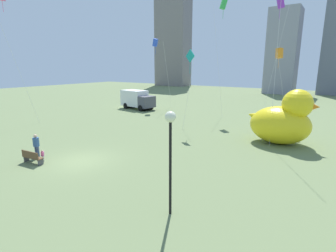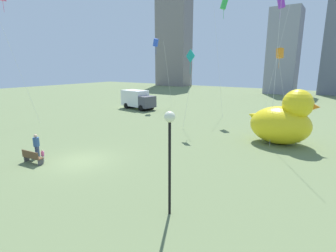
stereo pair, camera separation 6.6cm
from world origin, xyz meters
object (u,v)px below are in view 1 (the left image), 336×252
object	(u,v)px
person_adult	(36,145)
box_truck	(137,100)
lamppost	(170,137)
kite_orange	(279,54)
park_bench	(32,157)
kite_purple	(281,4)
giant_inflatable_duck	(283,121)
kite_blue	(155,43)
kite_green	(223,5)
person_child	(43,155)
kite_teal	(190,59)

from	to	relation	value
person_adult	box_truck	bearing A→B (deg)	111.43
lamppost	kite_orange	size ratio (longest dim) A/B	0.55
park_bench	kite_purple	bearing A→B (deg)	67.00
person_adult	giant_inflatable_duck	bearing A→B (deg)	43.81
person_adult	giant_inflatable_duck	world-z (taller)	giant_inflatable_duck
kite_orange	kite_blue	size ratio (longest dim) A/B	0.81
giant_inflatable_duck	kite_green	distance (m)	18.12
person_child	lamppost	size ratio (longest dim) A/B	0.18
giant_inflatable_duck	lamppost	bearing A→B (deg)	-97.97
kite_teal	kite_blue	xyz separation A→B (m)	(-11.55, 10.07, 2.71)
person_child	kite_blue	size ratio (longest dim) A/B	0.08
park_bench	person_child	xyz separation A→B (m)	(0.27, 0.61, -0.01)
box_truck	park_bench	bearing A→B (deg)	-67.37
park_bench	kite_blue	distance (m)	26.99
person_child	person_adult	bearing A→B (deg)	166.93
giant_inflatable_duck	box_truck	bearing A→B (deg)	161.59
person_adult	kite_blue	size ratio (longest dim) A/B	0.16
giant_inflatable_duck	lamppost	xyz separation A→B (m)	(-2.00, -14.27, 1.58)
person_child	box_truck	bearing A→B (deg)	113.83
person_adult	box_truck	size ratio (longest dim) A/B	0.29
person_child	box_truck	distance (m)	23.10
kite_orange	kite_green	size ratio (longest dim) A/B	0.58
lamppost	kite_purple	xyz separation A→B (m)	(-0.98, 23.92, 9.64)
person_adult	kite_green	bearing A→B (deg)	79.39
lamppost	kite_orange	distance (m)	24.32
kite_green	lamppost	bearing A→B (deg)	-72.16
box_truck	kite_purple	world-z (taller)	kite_purple
person_adult	lamppost	world-z (taller)	lamppost
park_bench	box_truck	size ratio (longest dim) A/B	0.28
person_adult	giant_inflatable_duck	xyz separation A→B (m)	(14.03, 13.45, 1.04)
box_truck	kite_teal	bearing A→B (deg)	-29.58
park_bench	kite_teal	xyz separation A→B (m)	(4.28, 14.15, 6.72)
park_bench	kite_blue	xyz separation A→B (m)	(-7.27, 24.22, 9.43)
kite_teal	person_adult	bearing A→B (deg)	-111.20
person_child	box_truck	xyz separation A→B (m)	(-9.33, 21.11, 0.97)
person_child	kite_teal	distance (m)	15.65
giant_inflatable_duck	kite_purple	size ratio (longest dim) A/B	0.41
park_bench	kite_green	size ratio (longest dim) A/B	0.11
lamppost	kite_green	world-z (taller)	kite_green
lamppost	kite_green	size ratio (longest dim) A/B	0.32
person_child	kite_orange	distance (m)	26.59
lamppost	kite_orange	xyz separation A→B (m)	(-0.61, 23.93, 4.32)
lamppost	kite_orange	bearing A→B (deg)	91.47
giant_inflatable_duck	kite_orange	world-z (taller)	kite_orange
giant_inflatable_duck	box_truck	size ratio (longest dim) A/B	0.95
kite_purple	kite_orange	bearing A→B (deg)	1.58
park_bench	box_truck	bearing A→B (deg)	112.63
giant_inflatable_duck	kite_orange	size ratio (longest dim) A/B	0.66
kite_purple	park_bench	bearing A→B (deg)	-113.00
giant_inflatable_duck	lamppost	size ratio (longest dim) A/B	1.21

